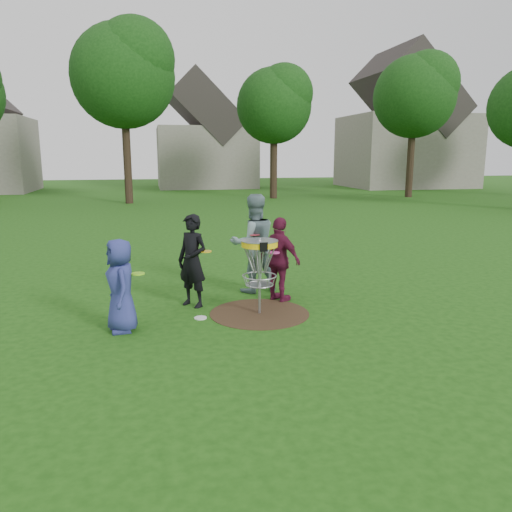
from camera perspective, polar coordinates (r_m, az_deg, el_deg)
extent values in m
plane|color=#19470F|center=(9.07, 0.40, -6.58)|extent=(100.00, 100.00, 0.00)
cylinder|color=#47331E|center=(9.07, 0.40, -6.55)|extent=(1.80, 1.80, 0.01)
imported|color=navy|center=(8.29, -15.20, -3.28)|extent=(0.62, 0.82, 1.52)
imported|color=black|center=(9.37, -7.28, -0.55)|extent=(0.74, 0.75, 1.75)
imported|color=gray|center=(10.28, -0.29, 1.45)|extent=(1.08, 0.90, 2.03)
imported|color=maroon|center=(9.65, 2.73, -0.41)|extent=(0.88, 1.02, 1.65)
cylinder|color=white|center=(8.86, -6.36, -7.04)|extent=(0.22, 0.22, 0.02)
cylinder|color=#9EA0A5|center=(8.88, 0.40, -2.34)|extent=(0.05, 0.05, 1.38)
cylinder|color=yellow|center=(8.75, 0.41, 1.41)|extent=(0.64, 0.64, 0.10)
cylinder|color=#9EA0A5|center=(8.74, 0.41, 1.77)|extent=(0.66, 0.66, 0.01)
cube|color=black|center=(8.44, 0.89, 1.03)|extent=(0.14, 0.02, 0.16)
torus|color=#9EA0A5|center=(8.87, 0.41, -2.28)|extent=(0.62, 0.62, 0.02)
torus|color=#9EA0A5|center=(8.91, 0.40, -3.28)|extent=(0.50, 0.50, 0.02)
cylinder|color=#9EA0A5|center=(8.92, 0.40, -3.34)|extent=(0.44, 0.44, 0.01)
cylinder|color=#96FF1C|center=(8.28, -13.34, -1.97)|extent=(0.22, 0.22, 0.02)
cylinder|color=gold|center=(9.20, -5.77, 0.52)|extent=(0.22, 0.22, 0.02)
cylinder|color=#DC3A4F|center=(9.96, -0.18, 2.47)|extent=(0.22, 0.22, 0.02)
cylinder|color=#FF43B6|center=(9.36, 2.06, 0.39)|extent=(0.22, 0.22, 0.02)
cylinder|color=#38281C|center=(29.94, -14.48, 10.26)|extent=(0.46, 0.46, 4.62)
sphere|color=#164211|center=(30.23, -14.95, 19.25)|extent=(5.72, 5.72, 5.72)
cylinder|color=#38281C|center=(32.39, 2.02, 9.95)|extent=(0.46, 0.46, 3.78)
sphere|color=#164211|center=(32.51, 2.07, 16.78)|extent=(4.68, 4.68, 4.68)
cylinder|color=#38281C|center=(34.78, 17.20, 9.91)|extent=(0.46, 0.46, 4.20)
sphere|color=#164211|center=(34.96, 17.64, 16.96)|extent=(5.20, 5.20, 5.20)
cube|color=gray|center=(43.68, -5.78, 11.13)|extent=(8.00, 7.00, 5.00)
cube|color=#2D2826|center=(43.83, -5.89, 16.29)|extent=(6.11, 7.14, 6.11)
cube|color=gray|center=(45.95, 16.69, 11.36)|extent=(10.00, 8.00, 6.00)
cube|color=#2D2826|center=(46.21, 17.05, 17.31)|extent=(7.64, 8.16, 7.64)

